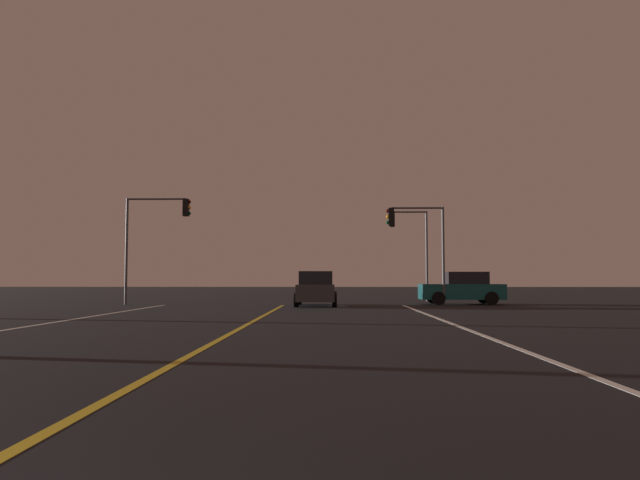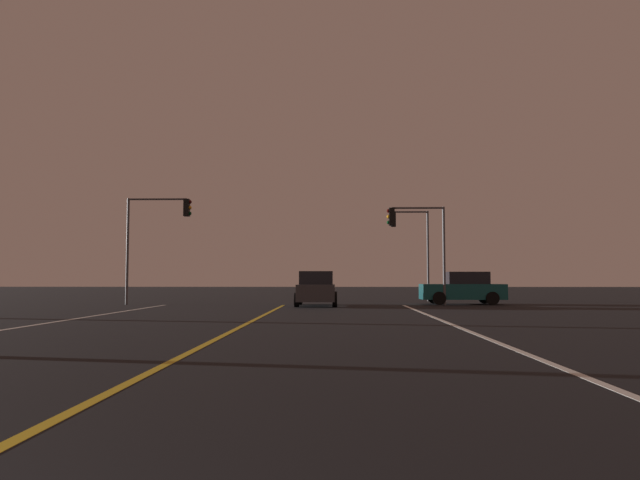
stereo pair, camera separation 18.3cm
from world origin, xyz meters
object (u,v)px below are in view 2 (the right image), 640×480
object	(u,v)px
car_crossing_side	(463,289)
traffic_light_near_left	(158,225)
traffic_light_near_right	(416,232)
car_ahead_far	(317,289)
traffic_light_far_right	(410,235)

from	to	relation	value
car_crossing_side	traffic_light_near_left	distance (m)	16.30
traffic_light_near_right	traffic_light_near_left	bearing A→B (deg)	0.00
traffic_light_near_left	car_ahead_far	bearing A→B (deg)	-8.55
car_ahead_far	traffic_light_far_right	distance (m)	9.21
car_crossing_side	traffic_light_near_right	size ratio (longest dim) A/B	0.85
traffic_light_near_right	traffic_light_far_right	world-z (taller)	traffic_light_far_right
car_crossing_side	traffic_light_far_right	xyz separation A→B (m)	(-2.22, 4.61, 3.17)
traffic_light_near_left	traffic_light_near_right	bearing A→B (deg)	0.00
traffic_light_near_right	traffic_light_far_right	distance (m)	5.52
car_crossing_side	car_ahead_far	distance (m)	7.93
car_crossing_side	traffic_light_far_right	bearing A→B (deg)	-64.24
traffic_light_near_left	car_crossing_side	bearing A→B (deg)	3.20
car_ahead_far	traffic_light_near_right	bearing A→B (deg)	-76.17
car_ahead_far	car_crossing_side	bearing A→B (deg)	-74.36
car_ahead_far	traffic_light_near_left	size ratio (longest dim) A/B	0.78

